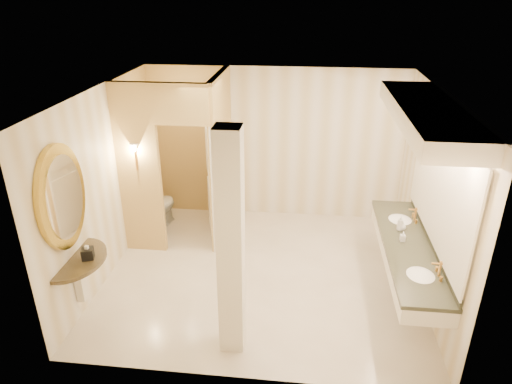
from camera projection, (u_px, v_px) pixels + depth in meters
The scene contains 16 objects.
floor at pixel (262, 273), 6.81m from camera, with size 4.50×4.50×0.00m, color #F1E3D0.
ceiling at pixel (263, 93), 5.68m from camera, with size 4.50×4.50×0.00m, color white.
wall_back at pixel (274, 144), 8.05m from camera, with size 4.50×0.02×2.70m, color white.
wall_front at pixel (242, 276), 4.44m from camera, with size 4.50×0.02×2.70m, color white.
wall_left at pixel (105, 184), 6.48m from camera, with size 0.02×4.00×2.70m, color white.
wall_right at pixel (432, 199), 6.02m from camera, with size 0.02×4.00×2.70m, color white.
toilet_closet at pixel (198, 160), 7.22m from camera, with size 1.50×1.55×2.70m.
wall_sconce at pixel (135, 149), 6.67m from camera, with size 0.14×0.14×0.42m.
vanity at pixel (420, 191), 5.57m from camera, with size 0.75×2.73×2.09m.
console_shelf at pixel (67, 225), 5.39m from camera, with size 0.99×0.99×1.94m.
pillar at pixel (231, 247), 4.92m from camera, with size 0.28×0.28×2.70m, color white.
tissue_box at pixel (88, 254), 5.56m from camera, with size 0.14×0.14×0.14m, color black.
toilet at pixel (159, 207), 8.00m from camera, with size 0.41×0.73×0.74m, color white.
soap_bottle_a at pixel (403, 236), 5.93m from camera, with size 0.06×0.06×0.14m, color beige.
soap_bottle_b at pixel (403, 226), 6.21m from camera, with size 0.10×0.10×0.12m, color silver.
soap_bottle_c at pixel (400, 223), 6.18m from camera, with size 0.08×0.09×0.22m, color #C6B28C.
Camera 1 is at (0.55, -5.66, 3.95)m, focal length 32.00 mm.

